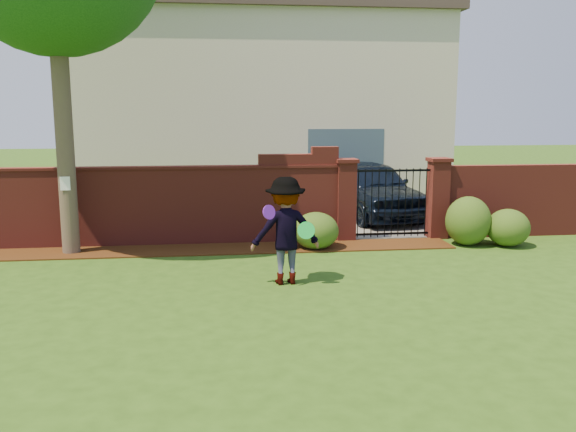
{
  "coord_description": "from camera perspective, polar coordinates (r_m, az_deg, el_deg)",
  "views": [
    {
      "loc": [
        -0.6,
        -9.48,
        2.97
      ],
      "look_at": [
        0.75,
        1.4,
        1.05
      ],
      "focal_mm": 37.79,
      "sensor_mm": 36.0,
      "label": 1
    }
  ],
  "objects": [
    {
      "name": "car",
      "position": [
        16.94,
        8.0,
        2.49
      ],
      "size": [
        2.66,
        4.96,
        1.61
      ],
      "primitive_type": "imported",
      "rotation": [
        0.0,
        0.0,
        0.17
      ],
      "color": "black",
      "rests_on": "ground"
    },
    {
      "name": "driveway",
      "position": [
        18.2,
        6.07,
        0.5
      ],
      "size": [
        3.2,
        8.0,
        0.01
      ],
      "primitive_type": "cube",
      "color": "slate",
      "rests_on": "ground"
    },
    {
      "name": "ground",
      "position": [
        9.96,
        -3.3,
        -7.47
      ],
      "size": [
        80.0,
        80.0,
        0.01
      ],
      "primitive_type": "cube",
      "color": "#284B12",
      "rests_on": "ground"
    },
    {
      "name": "shrub_right",
      "position": [
        14.19,
        20.0,
        -1.04
      ],
      "size": [
        0.94,
        0.94,
        0.83
      ],
      "primitive_type": "ellipsoid",
      "color": "#244815",
      "rests_on": "ground"
    },
    {
      "name": "frisbee_green",
      "position": [
        10.18,
        1.72,
        -1.35
      ],
      "size": [
        0.3,
        0.12,
        0.3
      ],
      "primitive_type": "cylinder",
      "rotation": [
        1.43,
        0.0,
        -0.19
      ],
      "color": "green",
      "rests_on": "man"
    },
    {
      "name": "mulch_bed",
      "position": [
        13.16,
        -8.4,
        -3.15
      ],
      "size": [
        11.1,
        1.08,
        0.03
      ],
      "primitive_type": "cube",
      "color": "#331A09",
      "rests_on": "ground"
    },
    {
      "name": "house",
      "position": [
        21.54,
        -2.82,
        10.43
      ],
      "size": [
        12.4,
        6.4,
        6.3
      ],
      "color": "beige",
      "rests_on": "ground"
    },
    {
      "name": "pillar_right",
      "position": [
        14.59,
        13.91,
        1.7
      ],
      "size": [
        0.5,
        0.5,
        1.88
      ],
      "color": "maroon",
      "rests_on": "ground"
    },
    {
      "name": "frisbee_purple",
      "position": [
        9.93,
        -1.8,
        0.36
      ],
      "size": [
        0.24,
        0.19,
        0.24
      ],
      "primitive_type": "cylinder",
      "rotation": [
        1.36,
        0.0,
        0.57
      ],
      "color": "purple",
      "rests_on": "man"
    },
    {
      "name": "man",
      "position": [
        10.36,
        -0.23,
        -1.43
      ],
      "size": [
        1.25,
        0.78,
        1.86
      ],
      "primitive_type": "imported",
      "rotation": [
        0.0,
        0.0,
        3.22
      ],
      "color": "gray",
      "rests_on": "ground"
    },
    {
      "name": "pillar_left",
      "position": [
        13.96,
        5.44,
        1.59
      ],
      "size": [
        0.5,
        0.5,
        1.88
      ],
      "color": "maroon",
      "rests_on": "ground"
    },
    {
      "name": "shrub_middle",
      "position": [
        14.0,
        16.59,
        -0.45
      ],
      "size": [
        1.0,
        1.0,
        1.1
      ],
      "primitive_type": "ellipsoid",
      "color": "#244815",
      "rests_on": "ground"
    },
    {
      "name": "iron_gate",
      "position": [
        14.25,
        9.76,
        1.25
      ],
      "size": [
        1.78,
        0.03,
        1.6
      ],
      "color": "black",
      "rests_on": "ground"
    },
    {
      "name": "brick_wall",
      "position": [
        13.71,
        -12.87,
        1.11
      ],
      "size": [
        8.7,
        0.31,
        2.16
      ],
      "color": "maroon",
      "rests_on": "ground"
    },
    {
      "name": "brick_wall_return",
      "position": [
        15.43,
        20.86,
        1.38
      ],
      "size": [
        4.0,
        0.25,
        1.7
      ],
      "primitive_type": "cube",
      "color": "maroon",
      "rests_on": "ground"
    },
    {
      "name": "paper_notice",
      "position": [
        13.13,
        -20.23,
        2.89
      ],
      "size": [
        0.2,
        0.01,
        0.28
      ],
      "primitive_type": "cube",
      "color": "white",
      "rests_on": "tree"
    },
    {
      "name": "shrub_left",
      "position": [
        13.08,
        2.64,
        -1.4
      ],
      "size": [
        0.98,
        0.98,
        0.81
      ],
      "primitive_type": "ellipsoid",
      "color": "#244815",
      "rests_on": "ground"
    }
  ]
}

